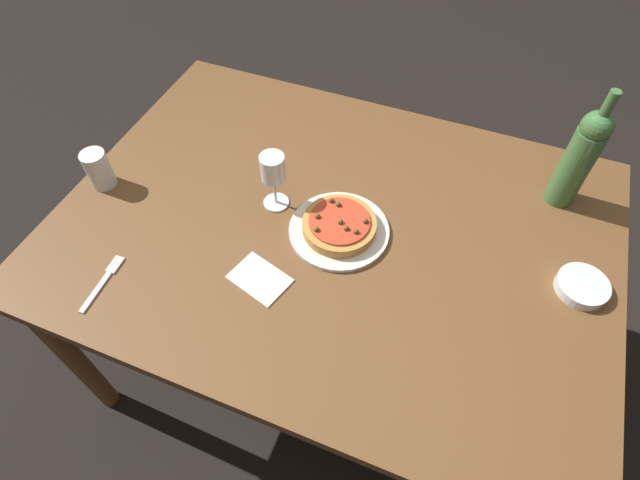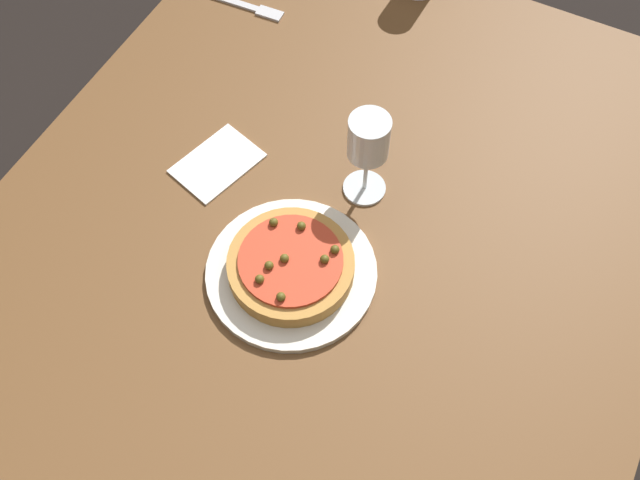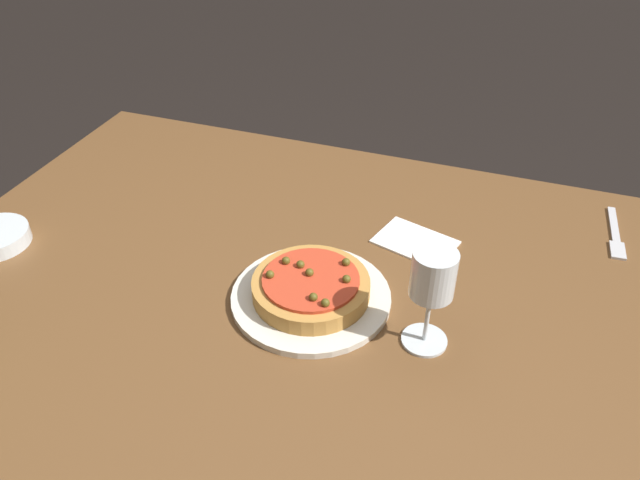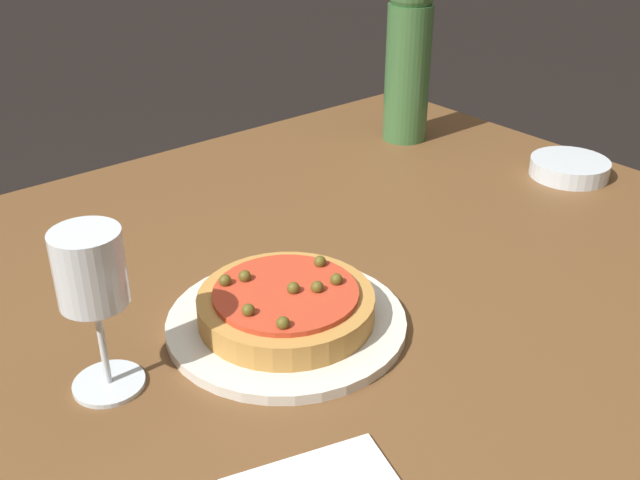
{
  "view_description": "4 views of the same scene",
  "coord_description": "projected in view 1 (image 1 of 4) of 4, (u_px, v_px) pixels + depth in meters",
  "views": [
    {
      "loc": [
        -0.28,
        0.8,
        1.8
      ],
      "look_at": [
        0.01,
        0.08,
        0.79
      ],
      "focal_mm": 28.0,
      "sensor_mm": 36.0,
      "label": 1
    },
    {
      "loc": [
        -0.49,
        -0.27,
        1.79
      ],
      "look_at": [
        0.0,
        -0.02,
        0.87
      ],
      "focal_mm": 42.0,
      "sensor_mm": 36.0,
      "label": 2
    },
    {
      "loc": [
        0.25,
        -0.7,
        1.47
      ],
      "look_at": [
        -0.02,
        0.05,
        0.87
      ],
      "focal_mm": 35.0,
      "sensor_mm": 36.0,
      "label": 3
    },
    {
      "loc": [
        0.39,
        0.57,
        1.24
      ],
      "look_at": [
        -0.06,
        0.03,
        0.87
      ],
      "focal_mm": 42.0,
      "sensor_mm": 36.0,
      "label": 4
    }
  ],
  "objects": [
    {
      "name": "ground_plane",
      "position": [
        330.0,
        350.0,
        1.94
      ],
      "size": [
        14.0,
        14.0,
        0.0
      ],
      "primitive_type": "plane",
      "color": "black"
    },
    {
      "name": "dinner_plate",
      "position": [
        339.0,
        230.0,
        1.31
      ],
      "size": [
        0.26,
        0.26,
        0.01
      ],
      "color": "silver",
      "rests_on": "dining_table"
    },
    {
      "name": "wine_bottle",
      "position": [
        580.0,
        157.0,
        1.27
      ],
      "size": [
        0.08,
        0.08,
        0.35
      ],
      "color": "#3D6B38",
      "rests_on": "dining_table"
    },
    {
      "name": "paper_napkin",
      "position": [
        260.0,
        279.0,
        1.22
      ],
      "size": [
        0.16,
        0.13,
        0.0
      ],
      "color": "white",
      "rests_on": "dining_table"
    },
    {
      "name": "fork",
      "position": [
        104.0,
        280.0,
        1.22
      ],
      "size": [
        0.03,
        0.17,
        0.0
      ],
      "rotation": [
        0.0,
        0.0,
        -1.51
      ],
      "color": "silver",
      "rests_on": "dining_table"
    },
    {
      "name": "side_bowl",
      "position": [
        582.0,
        286.0,
        1.2
      ],
      "size": [
        0.12,
        0.12,
        0.03
      ],
      "color": "silver",
      "rests_on": "dining_table"
    },
    {
      "name": "pizza",
      "position": [
        339.0,
        225.0,
        1.29
      ],
      "size": [
        0.19,
        0.19,
        0.05
      ],
      "color": "#BC843D",
      "rests_on": "dinner_plate"
    },
    {
      "name": "water_cup",
      "position": [
        99.0,
        169.0,
        1.38
      ],
      "size": [
        0.07,
        0.07,
        0.11
      ],
      "color": "silver",
      "rests_on": "dining_table"
    },
    {
      "name": "wine_glass",
      "position": [
        273.0,
        171.0,
        1.28
      ],
      "size": [
        0.07,
        0.07,
        0.17
      ],
      "color": "silver",
      "rests_on": "dining_table"
    },
    {
      "name": "dining_table",
      "position": [
        333.0,
        242.0,
        1.39
      ],
      "size": [
        1.47,
        1.07,
        0.77
      ],
      "color": "brown",
      "rests_on": "ground_plane"
    }
  ]
}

